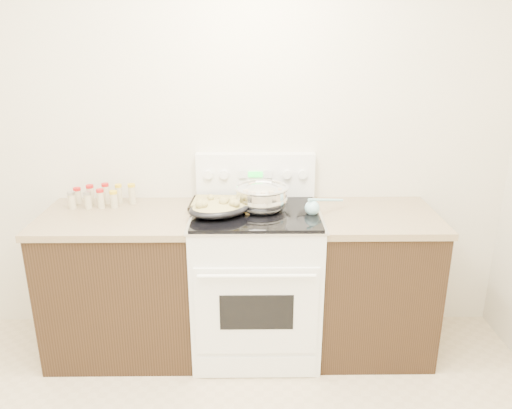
{
  "coord_description": "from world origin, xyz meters",
  "views": [
    {
      "loc": [
        0.32,
        -1.38,
        1.95
      ],
      "look_at": [
        0.35,
        1.37,
        1.0
      ],
      "focal_mm": 35.0,
      "sensor_mm": 36.0,
      "label": 1
    }
  ],
  "objects": [
    {
      "name": "baking_sheet",
      "position": [
        0.13,
        1.52,
        0.96
      ],
      "size": [
        0.37,
        0.27,
        0.06
      ],
      "color": "black",
      "rests_on": "kitchen_range"
    },
    {
      "name": "blue_ladle",
      "position": [
        0.69,
        1.38,
        0.98
      ],
      "size": [
        0.25,
        0.2,
        0.11
      ],
      "color": "#8DC8D3",
      "rests_on": "kitchen_range"
    },
    {
      "name": "mixing_bowl",
      "position": [
        0.38,
        1.44,
        1.02
      ],
      "size": [
        0.4,
        0.4,
        0.19
      ],
      "color": "silver",
      "rests_on": "kitchen_range"
    },
    {
      "name": "counter_right",
      "position": [
        1.08,
        1.43,
        0.46
      ],
      "size": [
        0.73,
        0.67,
        0.92
      ],
      "color": "black",
      "rests_on": "ground"
    },
    {
      "name": "kitchen_range",
      "position": [
        0.35,
        1.42,
        0.49
      ],
      "size": [
        0.78,
        0.73,
        1.22
      ],
      "color": "white",
      "rests_on": "ground"
    },
    {
      "name": "roasting_pan",
      "position": [
        0.14,
        1.34,
        0.99
      ],
      "size": [
        0.44,
        0.39,
        0.12
      ],
      "color": "black",
      "rests_on": "kitchen_range"
    },
    {
      "name": "spice_jars",
      "position": [
        -0.62,
        1.59,
        0.98
      ],
      "size": [
        0.4,
        0.15,
        0.13
      ],
      "color": "#BFB28C",
      "rests_on": "counter_left"
    },
    {
      "name": "room_shell",
      "position": [
        0.0,
        0.0,
        1.7
      ],
      "size": [
        4.1,
        3.6,
        2.75
      ],
      "color": "beige",
      "rests_on": "ground"
    },
    {
      "name": "counter_left",
      "position": [
        -0.48,
        1.43,
        0.46
      ],
      "size": [
        0.93,
        0.67,
        0.92
      ],
      "color": "black",
      "rests_on": "ground"
    },
    {
      "name": "wooden_spoon",
      "position": [
        0.31,
        1.4,
        0.95
      ],
      "size": [
        0.08,
        0.26,
        0.04
      ],
      "color": "tan",
      "rests_on": "kitchen_range"
    }
  ]
}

